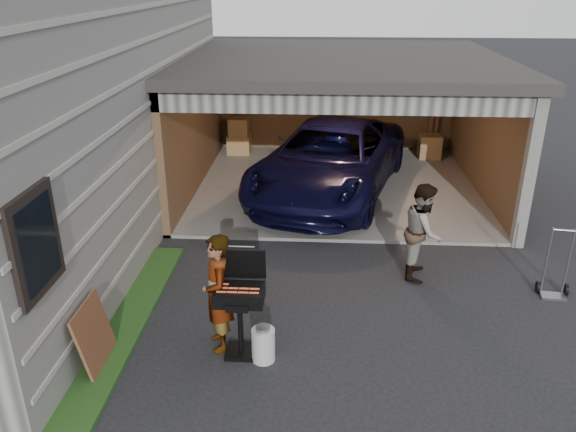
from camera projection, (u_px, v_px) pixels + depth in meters
name	position (u px, v px, depth m)	size (l,w,h in m)	color
ground	(287.00, 364.00, 6.99)	(80.00, 80.00, 0.00)	black
groundcover_strip	(78.00, 412.00, 6.18)	(0.50, 8.00, 0.06)	#193814
garage	(339.00, 102.00, 12.44)	(6.80, 6.30, 2.90)	#605E59
minivan	(330.00, 163.00, 12.04)	(2.51, 5.43, 1.51)	black
woman	(217.00, 293.00, 7.04)	(0.58, 0.38, 1.58)	silver
man	(423.00, 231.00, 8.78)	(0.76, 0.59, 1.55)	#432A1A
bbq_grill	(240.00, 297.00, 6.92)	(0.61, 0.54, 1.37)	black
propane_tank	(263.00, 345.00, 7.00)	(0.29, 0.29, 0.44)	silver
plywood_panel	(94.00, 336.00, 6.81)	(0.04, 0.78, 0.88)	#522C1C
hand_truck	(554.00, 283.00, 8.42)	(0.46, 0.37, 1.09)	slate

